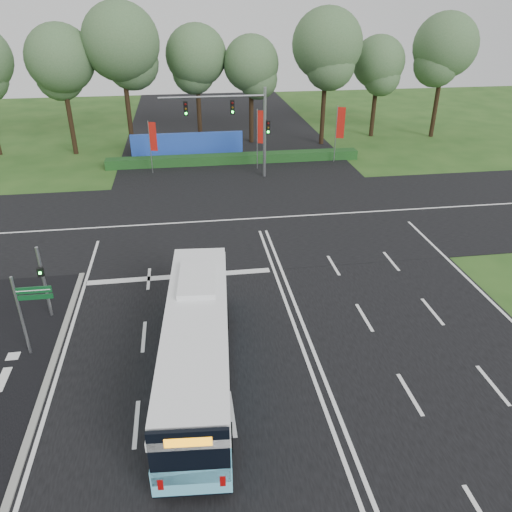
{
  "coord_description": "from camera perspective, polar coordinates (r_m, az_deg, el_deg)",
  "views": [
    {
      "loc": [
        -4.35,
        -17.95,
        13.09
      ],
      "look_at": [
        -1.41,
        2.0,
        2.54
      ],
      "focal_mm": 35.0,
      "sensor_mm": 36.0,
      "label": 1
    }
  ],
  "objects": [
    {
      "name": "ground",
      "position": [
        22.64,
        4.32,
        -7.79
      ],
      "size": [
        120.0,
        120.0,
        0.0
      ],
      "primitive_type": "plane",
      "color": "#244A18",
      "rests_on": "ground"
    },
    {
      "name": "road_main",
      "position": [
        22.63,
        4.32,
        -7.75
      ],
      "size": [
        20.0,
        120.0,
        0.04
      ],
      "primitive_type": "cube",
      "color": "black",
      "rests_on": "ground"
    },
    {
      "name": "road_cross",
      "position": [
        32.96,
        -0.11,
        4.28
      ],
      "size": [
        120.0,
        14.0,
        0.05
      ],
      "primitive_type": "cube",
      "color": "black",
      "rests_on": "ground"
    },
    {
      "name": "kerb_strip",
      "position": [
        20.65,
        -23.15,
        -14.23
      ],
      "size": [
        0.25,
        18.0,
        0.12
      ],
      "primitive_type": "cube",
      "color": "gray",
      "rests_on": "ground"
    },
    {
      "name": "city_bus",
      "position": [
        18.93,
        -6.72,
        -10.02
      ],
      "size": [
        3.13,
        11.13,
        3.15
      ],
      "rotation": [
        0.0,
        0.0,
        -0.08
      ],
      "color": "#6CD5FA",
      "rests_on": "ground"
    },
    {
      "name": "pedestrian_signal",
      "position": [
        23.95,
        -23.12,
        -2.56
      ],
      "size": [
        0.32,
        0.42,
        3.55
      ],
      "rotation": [
        0.0,
        0.0,
        0.24
      ],
      "color": "gray",
      "rests_on": "ground"
    },
    {
      "name": "street_sign",
      "position": [
        21.54,
        -24.69,
        -5.18
      ],
      "size": [
        1.43,
        0.11,
        3.65
      ],
      "rotation": [
        0.0,
        0.0,
        -0.01
      ],
      "color": "gray",
      "rests_on": "ground"
    },
    {
      "name": "banner_flag_left",
      "position": [
        41.9,
        -11.76,
        12.89
      ],
      "size": [
        0.62,
        0.22,
        4.32
      ],
      "rotation": [
        0.0,
        0.0,
        -0.27
      ],
      "color": "gray",
      "rests_on": "ground"
    },
    {
      "name": "banner_flag_mid",
      "position": [
        42.13,
        0.5,
        14.1
      ],
      "size": [
        0.71,
        0.26,
        4.98
      ],
      "rotation": [
        0.0,
        0.0,
        -0.3
      ],
      "color": "gray",
      "rests_on": "ground"
    },
    {
      "name": "banner_flag_right",
      "position": [
        44.52,
        9.5,
        14.41
      ],
      "size": [
        0.69,
        0.29,
        4.89
      ],
      "rotation": [
        0.0,
        0.0,
        -0.35
      ],
      "color": "gray",
      "rests_on": "ground"
    },
    {
      "name": "traffic_light_gantry",
      "position": [
        39.62,
        -1.64,
        15.35
      ],
      "size": [
        8.41,
        0.28,
        7.0
      ],
      "color": "gray",
      "rests_on": "ground"
    },
    {
      "name": "hedge",
      "position": [
        44.52,
        -2.47,
        11.05
      ],
      "size": [
        22.0,
        1.2,
        0.8
      ],
      "primitive_type": "cube",
      "color": "#163D16",
      "rests_on": "ground"
    },
    {
      "name": "blue_hoarding",
      "position": [
        46.52,
        -7.85,
        12.45
      ],
      "size": [
        10.0,
        0.3,
        2.2
      ],
      "primitive_type": "cube",
      "color": "blue",
      "rests_on": "ground"
    },
    {
      "name": "eucalyptus_row",
      "position": [
        48.9,
        -3.77,
        22.23
      ],
      "size": [
        48.57,
        8.73,
        12.88
      ],
      "color": "black",
      "rests_on": "ground"
    }
  ]
}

